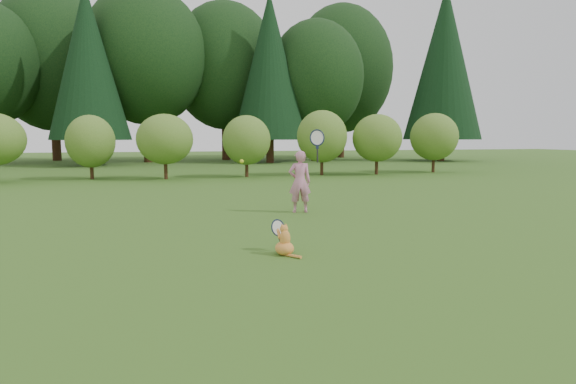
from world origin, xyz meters
name	(u,v)px	position (x,y,z in m)	size (l,w,h in m)	color
ground	(289,241)	(0.00, 0.00, 0.00)	(100.00, 100.00, 0.00)	#2E5919
shrub_row	(209,143)	(0.00, 13.00, 1.40)	(28.00, 3.00, 2.80)	#497323
woodland_backdrop	(191,40)	(0.00, 23.00, 7.50)	(48.00, 10.00, 15.00)	black
child	(300,180)	(1.02, 2.83, 0.71)	(0.79, 0.52, 2.03)	pink
cat	(284,239)	(-0.28, -0.82, 0.23)	(0.36, 0.64, 0.60)	orange
tennis_ball	(242,161)	(-0.51, 1.41, 1.21)	(0.08, 0.08, 0.08)	#C6D118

